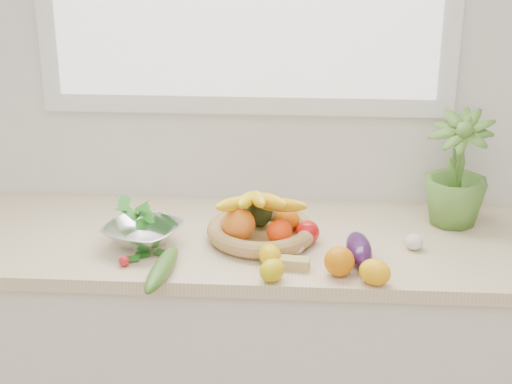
# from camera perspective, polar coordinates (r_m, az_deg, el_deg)

# --- Properties ---
(back_wall) EXTENTS (4.50, 0.02, 2.70)m
(back_wall) POSITION_cam_1_polar(r_m,az_deg,el_deg) (2.49, -0.67, 9.17)
(back_wall) COLOR white
(back_wall) RESTS_ON ground
(counter_cabinet) EXTENTS (2.20, 0.58, 0.86)m
(counter_cabinet) POSITION_cam_1_polar(r_m,az_deg,el_deg) (2.58, -1.11, -12.72)
(counter_cabinet) COLOR silver
(counter_cabinet) RESTS_ON ground
(countertop) EXTENTS (2.24, 0.62, 0.04)m
(countertop) POSITION_cam_1_polar(r_m,az_deg,el_deg) (2.36, -1.18, -3.64)
(countertop) COLOR beige
(countertop) RESTS_ON counter_cabinet
(orange_loose) EXTENTS (0.10, 0.10, 0.08)m
(orange_loose) POSITION_cam_1_polar(r_m,az_deg,el_deg) (2.12, 6.08, -5.03)
(orange_loose) COLOR orange
(orange_loose) RESTS_ON countertop
(lemon_a) EXTENTS (0.08, 0.09, 0.06)m
(lemon_a) POSITION_cam_1_polar(r_m,az_deg,el_deg) (2.16, 1.01, -4.60)
(lemon_a) COLOR #E6B10C
(lemon_a) RESTS_ON countertop
(lemon_b) EXTENTS (0.09, 0.10, 0.06)m
(lemon_b) POSITION_cam_1_polar(r_m,az_deg,el_deg) (2.08, 1.17, -5.72)
(lemon_b) COLOR gold
(lemon_b) RESTS_ON countertop
(lemon_c) EXTENTS (0.11, 0.10, 0.07)m
(lemon_c) POSITION_cam_1_polar(r_m,az_deg,el_deg) (2.08, 8.64, -5.79)
(lemon_c) COLOR #FFAE0D
(lemon_c) RESTS_ON countertop
(apple) EXTENTS (0.09, 0.09, 0.07)m
(apple) POSITION_cam_1_polar(r_m,az_deg,el_deg) (2.29, 3.77, -2.95)
(apple) COLOR red
(apple) RESTS_ON countertop
(ginger) EXTENTS (0.10, 0.05, 0.03)m
(ginger) POSITION_cam_1_polar(r_m,az_deg,el_deg) (2.15, 2.61, -5.19)
(ginger) COLOR tan
(ginger) RESTS_ON countertop
(garlic_a) EXTENTS (0.06, 0.06, 0.04)m
(garlic_a) POSITION_cam_1_polar(r_m,az_deg,el_deg) (2.24, 2.90, -3.96)
(garlic_a) COLOR silver
(garlic_a) RESTS_ON countertop
(garlic_c) EXTENTS (0.06, 0.06, 0.05)m
(garlic_c) POSITION_cam_1_polar(r_m,az_deg,el_deg) (2.30, 11.42, -3.58)
(garlic_c) COLOR white
(garlic_c) RESTS_ON countertop
(eggplant) EXTENTS (0.09, 0.19, 0.07)m
(eggplant) POSITION_cam_1_polar(r_m,az_deg,el_deg) (2.20, 7.49, -4.18)
(eggplant) COLOR #2D103A
(eggplant) RESTS_ON countertop
(cucumber) EXTENTS (0.08, 0.28, 0.05)m
(cucumber) POSITION_cam_1_polar(r_m,az_deg,el_deg) (2.11, -6.86, -5.58)
(cucumber) COLOR #315E1B
(cucumber) RESTS_ON countertop
(radish) EXTENTS (0.04, 0.04, 0.03)m
(radish) POSITION_cam_1_polar(r_m,az_deg,el_deg) (2.19, -9.57, -4.97)
(radish) COLOR red
(radish) RESTS_ON countertop
(potted_herb) EXTENTS (0.26, 0.26, 0.35)m
(potted_herb) POSITION_cam_1_polar(r_m,az_deg,el_deg) (2.45, 14.39, 1.68)
(potted_herb) COLOR #528530
(potted_herb) RESTS_ON countertop
(fruit_basket) EXTENTS (0.38, 0.38, 0.18)m
(fruit_basket) POSITION_cam_1_polar(r_m,az_deg,el_deg) (2.31, 0.32, -2.34)
(fruit_basket) COLOR #AE8C4D
(fruit_basket) RESTS_ON countertop
(colander_with_spinach) EXTENTS (0.28, 0.28, 0.12)m
(colander_with_spinach) POSITION_cam_1_polar(r_m,az_deg,el_deg) (2.28, -8.25, -2.61)
(colander_with_spinach) COLOR silver
(colander_with_spinach) RESTS_ON countertop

